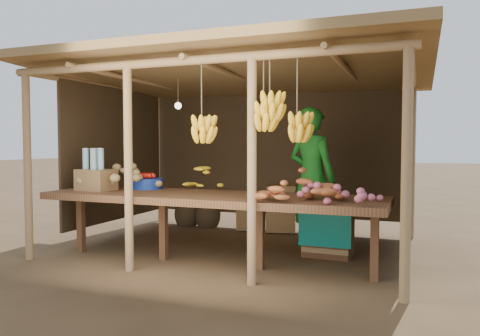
% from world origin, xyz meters
% --- Properties ---
extents(ground, '(60.00, 60.00, 0.00)m').
position_xyz_m(ground, '(0.00, 0.00, 0.00)').
color(ground, brown).
rests_on(ground, ground).
extents(stall_structure, '(4.70, 3.50, 2.43)m').
position_xyz_m(stall_structure, '(0.07, 0.02, 1.92)').
color(stall_structure, '#A58055').
rests_on(stall_structure, ground).
extents(counter, '(3.90, 1.05, 0.80)m').
position_xyz_m(counter, '(0.00, -0.95, 0.74)').
color(counter, brown).
rests_on(counter, ground).
extents(potato_heap, '(1.16, 0.94, 0.37)m').
position_xyz_m(potato_heap, '(-1.25, -0.87, 0.98)').
color(potato_heap, '#A18753').
rests_on(potato_heap, counter).
extents(sweet_potato_heap, '(0.96, 0.71, 0.35)m').
position_xyz_m(sweet_potato_heap, '(1.13, -1.24, 0.98)').
color(sweet_potato_heap, '#A6542A').
rests_on(sweet_potato_heap, counter).
extents(onion_heap, '(0.99, 0.73, 0.36)m').
position_xyz_m(onion_heap, '(1.44, -1.17, 0.98)').
color(onion_heap, '#C05D73').
rests_on(onion_heap, counter).
extents(banana_pile, '(0.59, 0.43, 0.34)m').
position_xyz_m(banana_pile, '(-0.29, -0.54, 0.97)').
color(banana_pile, yellow).
rests_on(banana_pile, counter).
extents(tomato_basin, '(0.38, 0.38, 0.20)m').
position_xyz_m(tomato_basin, '(-1.00, -0.65, 0.88)').
color(tomato_basin, navy).
rests_on(tomato_basin, counter).
extents(bottle_box, '(0.43, 0.35, 0.52)m').
position_xyz_m(bottle_box, '(-1.47, -1.05, 1.00)').
color(bottle_box, olive).
rests_on(bottle_box, counter).
extents(vendor, '(0.79, 0.66, 1.84)m').
position_xyz_m(vendor, '(0.88, 0.32, 0.92)').
color(vendor, '#186D1D').
rests_on(vendor, ground).
extents(tarp_crate, '(0.63, 0.55, 0.74)m').
position_xyz_m(tarp_crate, '(1.17, -0.03, 0.30)').
color(tarp_crate, brown).
rests_on(tarp_crate, ground).
extents(carton_stack, '(1.01, 0.46, 0.71)m').
position_xyz_m(carton_stack, '(0.05, 1.20, 0.31)').
color(carton_stack, olive).
rests_on(carton_stack, ground).
extents(burlap_sacks, '(0.80, 0.42, 0.57)m').
position_xyz_m(burlap_sacks, '(-1.22, 1.20, 0.25)').
color(burlap_sacks, '#453420').
rests_on(burlap_sacks, ground).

